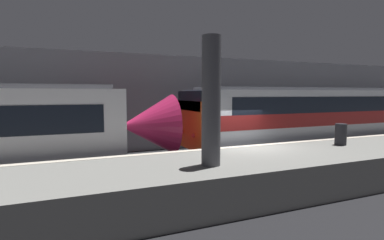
{
  "coord_description": "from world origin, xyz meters",
  "views": [
    {
      "loc": [
        -6.5,
        -9.91,
        3.2
      ],
      "look_at": [
        -1.94,
        0.87,
        2.15
      ],
      "focal_mm": 28.0,
      "sensor_mm": 36.0,
      "label": 1
    }
  ],
  "objects": [
    {
      "name": "ground_plane",
      "position": [
        0.0,
        0.0,
        0.0
      ],
      "size": [
        120.0,
        120.0,
        0.0
      ],
      "primitive_type": "plane",
      "color": "black"
    },
    {
      "name": "trash_bin",
      "position": [
        3.54,
        -1.37,
        1.57
      ],
      "size": [
        0.44,
        0.44,
        0.85
      ],
      "color": "#232328",
      "rests_on": "platform"
    },
    {
      "name": "station_rear_barrier",
      "position": [
        0.0,
        6.4,
        2.68
      ],
      "size": [
        50.0,
        0.15,
        5.35
      ],
      "color": "#939399",
      "rests_on": "ground"
    },
    {
      "name": "train_boxy",
      "position": [
        9.5,
        2.17,
        1.8
      ],
      "size": [
        22.22,
        2.93,
        3.49
      ],
      "color": "black",
      "rests_on": "ground"
    },
    {
      "name": "platform",
      "position": [
        0.0,
        -1.83,
        0.57
      ],
      "size": [
        40.0,
        3.66,
        1.16
      ],
      "color": "slate",
      "rests_on": "ground"
    },
    {
      "name": "support_pillar_near",
      "position": [
        -2.72,
        -2.36,
        2.97
      ],
      "size": [
        0.54,
        0.54,
        3.65
      ],
      "color": "#47474C",
      "rests_on": "platform"
    }
  ]
}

